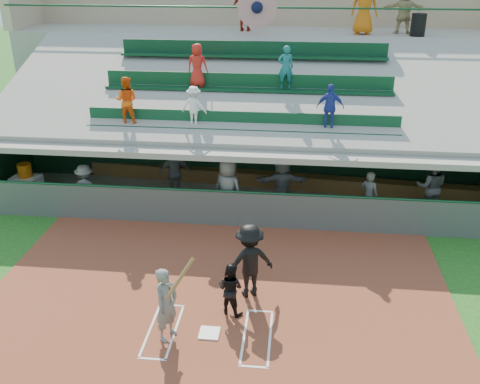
# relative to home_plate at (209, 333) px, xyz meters

# --- Properties ---
(ground) EXTENTS (100.00, 100.00, 0.00)m
(ground) POSITION_rel_home_plate_xyz_m (0.00, 0.00, -0.04)
(ground) COLOR #1E5618
(ground) RESTS_ON ground
(dirt_slab) EXTENTS (11.00, 9.00, 0.02)m
(dirt_slab) POSITION_rel_home_plate_xyz_m (0.00, 0.50, -0.03)
(dirt_slab) COLOR brown
(dirt_slab) RESTS_ON ground
(home_plate) EXTENTS (0.43, 0.43, 0.03)m
(home_plate) POSITION_rel_home_plate_xyz_m (0.00, 0.00, 0.00)
(home_plate) COLOR silver
(home_plate) RESTS_ON dirt_slab
(batters_box_chalk) EXTENTS (2.65, 1.85, 0.01)m
(batters_box_chalk) POSITION_rel_home_plate_xyz_m (0.00, 0.00, -0.01)
(batters_box_chalk) COLOR white
(batters_box_chalk) RESTS_ON dirt_slab
(dugout_floor) EXTENTS (16.00, 3.50, 0.04)m
(dugout_floor) POSITION_rel_home_plate_xyz_m (0.00, 6.75, -0.02)
(dugout_floor) COLOR gray
(dugout_floor) RESTS_ON ground
(concourse_slab) EXTENTS (20.00, 3.00, 4.60)m
(concourse_slab) POSITION_rel_home_plate_xyz_m (0.00, 13.50, 2.26)
(concourse_slab) COLOR gray
(concourse_slab) RESTS_ON ground
(grandstand) EXTENTS (20.40, 10.40, 7.80)m
(grandstand) POSITION_rel_home_plate_xyz_m (-0.01, 10.51, 2.23)
(grandstand) COLOR #4F544F
(grandstand) RESTS_ON ground
(batter_at_plate) EXTENTS (0.93, 0.78, 1.95)m
(batter_at_plate) POSITION_rel_home_plate_xyz_m (-0.84, -0.19, 0.82)
(batter_at_plate) COLOR #5E605B
(batter_at_plate) RESTS_ON dirt_slab
(catcher) EXTENTS (0.75, 0.68, 1.26)m
(catcher) POSITION_rel_home_plate_xyz_m (0.36, 0.80, 0.62)
(catcher) COLOR black
(catcher) RESTS_ON dirt_slab
(home_umpire) EXTENTS (1.36, 1.10, 1.83)m
(home_umpire) POSITION_rel_home_plate_xyz_m (0.71, 1.56, 0.90)
(home_umpire) COLOR black
(home_umpire) RESTS_ON dirt_slab
(dugout_bench) EXTENTS (16.04, 1.88, 0.48)m
(dugout_bench) POSITION_rel_home_plate_xyz_m (0.25, 8.10, 0.25)
(dugout_bench) COLOR olive
(dugout_bench) RESTS_ON dugout_floor
(white_table) EXTENTS (0.96, 0.78, 0.77)m
(white_table) POSITION_rel_home_plate_xyz_m (-7.06, 6.17, 0.39)
(white_table) COLOR white
(white_table) RESTS_ON dugout_floor
(water_cooler) EXTENTS (0.44, 0.44, 0.44)m
(water_cooler) POSITION_rel_home_plate_xyz_m (-7.04, 6.17, 0.99)
(water_cooler) COLOR #D0620C
(water_cooler) RESTS_ON white_table
(dugout_player_a) EXTENTS (1.07, 0.70, 1.55)m
(dugout_player_a) POSITION_rel_home_plate_xyz_m (-4.73, 5.42, 0.78)
(dugout_player_a) COLOR #555853
(dugout_player_a) RESTS_ON dugout_floor
(dugout_player_b) EXTENTS (1.13, 0.76, 1.79)m
(dugout_player_b) POSITION_rel_home_plate_xyz_m (-2.20, 6.70, 0.90)
(dugout_player_b) COLOR #555752
(dugout_player_b) RESTS_ON dugout_floor
(dugout_player_c) EXTENTS (1.14, 1.00, 1.95)m
(dugout_player_c) POSITION_rel_home_plate_xyz_m (-0.29, 5.39, 0.98)
(dugout_player_c) COLOR #535651
(dugout_player_c) RESTS_ON dugout_floor
(dugout_player_d) EXTENTS (1.70, 0.73, 1.77)m
(dugout_player_d) POSITION_rel_home_plate_xyz_m (1.29, 6.22, 0.89)
(dugout_player_d) COLOR #61635E
(dugout_player_d) RESTS_ON dugout_floor
(dugout_player_e) EXTENTS (0.68, 0.61, 1.55)m
(dugout_player_e) POSITION_rel_home_plate_xyz_m (3.92, 5.84, 0.78)
(dugout_player_e) COLOR #5B5E59
(dugout_player_e) RESTS_ON dugout_floor
(dugout_player_f) EXTENTS (0.99, 0.82, 1.86)m
(dugout_player_f) POSITION_rel_home_plate_xyz_m (5.82, 6.36, 0.93)
(dugout_player_f) COLOR #565954
(dugout_player_f) RESTS_ON dugout_floor
(trash_bin) EXTENTS (0.54, 0.54, 0.82)m
(trash_bin) POSITION_rel_home_plate_xyz_m (6.04, 12.34, 4.97)
(trash_bin) COLOR black
(trash_bin) RESTS_ON concourse_slab
(concourse_staff_a) EXTENTS (1.07, 0.49, 1.79)m
(concourse_staff_a) POSITION_rel_home_plate_xyz_m (-0.55, 13.04, 5.46)
(concourse_staff_a) COLOR #B01D14
(concourse_staff_a) RESTS_ON concourse_slab
(concourse_staff_b) EXTENTS (1.12, 0.86, 2.03)m
(concourse_staff_b) POSITION_rel_home_plate_xyz_m (4.03, 12.61, 5.58)
(concourse_staff_b) COLOR #D8620C
(concourse_staff_b) RESTS_ON concourse_slab
(concourse_staff_c) EXTENTS (1.65, 0.65, 1.74)m
(concourse_staff_c) POSITION_rel_home_plate_xyz_m (5.59, 13.01, 5.43)
(concourse_staff_c) COLOR tan
(concourse_staff_c) RESTS_ON concourse_slab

